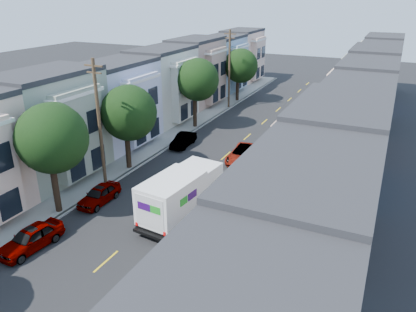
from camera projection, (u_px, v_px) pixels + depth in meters
ground at (160, 214)px, 28.54m from camera, size 160.00×160.00×0.00m
road_slab at (237, 146)px, 41.12m from camera, size 12.00×70.00×0.02m
curb_left at (185, 137)px, 43.47m from camera, size 0.30×70.00×0.15m
curb_right at (296, 155)px, 38.72m from camera, size 0.30×70.00×0.15m
sidewalk_left at (174, 135)px, 43.98m from camera, size 2.60×70.00×0.15m
sidewalk_right at (310, 157)px, 38.21m from camera, size 2.60×70.00×0.15m
centerline at (237, 146)px, 41.13m from camera, size 0.12×70.00×0.01m
townhouse_row_left at (145, 131)px, 45.50m from camera, size 5.00×70.00×8.50m
townhouse_row_right at (352, 164)px, 36.75m from camera, size 5.00×70.00×8.50m
tree_b at (51, 138)px, 26.52m from camera, size 4.70×4.70×7.99m
tree_c at (128, 113)px, 33.83m from camera, size 4.70×4.70×7.49m
tree_d at (197, 80)px, 44.52m from camera, size 4.70×4.70×7.91m
tree_e at (240, 66)px, 55.93m from camera, size 4.70×4.70×7.38m
tree_far_r at (337, 82)px, 50.61m from camera, size 3.10×3.10×5.71m
utility_pole_near at (100, 125)px, 30.75m from camera, size 1.60×0.26×10.00m
utility_pole_far at (229, 69)px, 52.56m from camera, size 1.60×0.26×10.00m
fedex_truck at (181, 193)px, 27.47m from camera, size 2.66×6.91×3.31m
lead_sedan at (243, 154)px, 37.09m from camera, size 2.62×5.20×1.41m
parked_left_b at (31, 238)px, 24.46m from camera, size 2.01×4.48×1.42m
parked_left_c at (99, 195)px, 29.82m from camera, size 1.61×4.04×1.30m
parked_left_d at (183, 140)px, 40.80m from camera, size 1.60×3.93×1.28m
parked_right_a at (178, 279)px, 21.13m from camera, size 1.47×3.89×1.28m
parked_right_b at (199, 252)px, 23.29m from camera, size 1.91×4.27×1.27m
parked_right_c at (292, 139)px, 41.06m from camera, size 1.72×4.31×1.41m
parked_right_d at (311, 116)px, 48.78m from camera, size 1.87×4.41×1.32m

